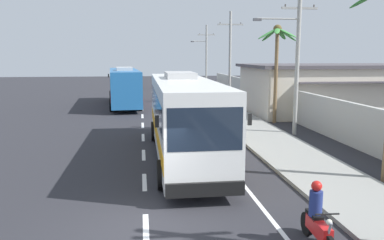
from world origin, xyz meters
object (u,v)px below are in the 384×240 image
at_px(pedestrian_near_kerb, 235,104).
at_px(utility_pole_far, 230,56).
at_px(motorcycle_beside_bus, 317,221).
at_px(utility_pole_distant, 206,56).
at_px(palm_nearest, 277,50).
at_px(roadside_building, 330,88).
at_px(motorcycle_trailing, 201,113).
at_px(utility_pole_mid, 296,53).
at_px(coach_bus_foreground, 183,114).
at_px(coach_bus_far_lane, 124,86).

height_order(pedestrian_near_kerb, utility_pole_far, utility_pole_far).
distance_m(motorcycle_beside_bus, utility_pole_distant, 43.89).
distance_m(pedestrian_near_kerb, utility_pole_distant, 23.36).
height_order(palm_nearest, roadside_building, palm_nearest).
bearing_deg(pedestrian_near_kerb, utility_pole_distant, -19.46).
height_order(motorcycle_beside_bus, utility_pole_distant, utility_pole_distant).
relative_size(pedestrian_near_kerb, palm_nearest, 0.24).
relative_size(motorcycle_trailing, roadside_building, 0.14).
relative_size(utility_pole_mid, utility_pole_far, 1.02).
distance_m(pedestrian_near_kerb, palm_nearest, 5.53).
relative_size(utility_pole_far, utility_pole_distant, 1.01).
bearing_deg(motorcycle_beside_bus, palm_nearest, 73.89).
bearing_deg(utility_pole_distant, motorcycle_trailing, -100.20).
relative_size(utility_pole_mid, utility_pole_distant, 1.03).
distance_m(coach_bus_foreground, utility_pole_mid, 8.56).
bearing_deg(palm_nearest, utility_pole_mid, -94.69).
relative_size(motorcycle_trailing, utility_pole_far, 0.23).
xyz_separation_m(coach_bus_foreground, roadside_building, (13.30, 12.49, -0.01)).
xyz_separation_m(utility_pole_distant, palm_nearest, (0.51, -26.24, 0.38)).
height_order(motorcycle_trailing, utility_pole_far, utility_pole_far).
height_order(coach_bus_far_lane, utility_pole_mid, utility_pole_mid).
height_order(coach_bus_far_lane, utility_pole_far, utility_pole_far).
height_order(motorcycle_beside_bus, palm_nearest, palm_nearest).
distance_m(motorcycle_beside_bus, utility_pole_far, 28.91).
bearing_deg(pedestrian_near_kerb, utility_pole_mid, 177.69).
height_order(motorcycle_beside_bus, utility_pole_mid, utility_pole_mid).
height_order(utility_pole_far, utility_pole_distant, utility_pole_far).
distance_m(palm_nearest, roadside_building, 7.94).
bearing_deg(utility_pole_distant, coach_bus_far_lane, -123.44).
relative_size(utility_pole_distant, roadside_building, 0.63).
distance_m(coach_bus_far_lane, roadside_building, 17.99).
bearing_deg(utility_pole_far, coach_bus_foreground, -108.71).
relative_size(coach_bus_foreground, pedestrian_near_kerb, 7.70).
bearing_deg(utility_pole_distant, motorcycle_beside_bus, -95.87).
bearing_deg(utility_pole_distant, pedestrian_near_kerb, -93.85).
height_order(motorcycle_trailing, utility_pole_distant, utility_pole_distant).
bearing_deg(motorcycle_beside_bus, coach_bus_foreground, 104.30).
xyz_separation_m(pedestrian_near_kerb, roadside_building, (8.09, 0.97, 0.99)).
xyz_separation_m(pedestrian_near_kerb, utility_pole_far, (1.36, 7.87, 3.59)).
distance_m(coach_bus_foreground, utility_pole_far, 20.63).
xyz_separation_m(pedestrian_near_kerb, palm_nearest, (2.06, -3.21, 4.00)).
relative_size(utility_pole_mid, palm_nearest, 1.34).
height_order(utility_pole_distant, roadside_building, utility_pole_distant).
distance_m(coach_bus_far_lane, utility_pole_distant, 18.66).
bearing_deg(coach_bus_far_lane, palm_nearest, -45.39).
bearing_deg(roadside_building, motorcycle_trailing, -164.60).
xyz_separation_m(coach_bus_foreground, pedestrian_near_kerb, (5.20, 11.51, -1.00)).
distance_m(coach_bus_far_lane, motorcycle_trailing, 11.29).
bearing_deg(coach_bus_far_lane, motorcycle_trailing, -59.74).
bearing_deg(coach_bus_foreground, utility_pole_distant, 78.94).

